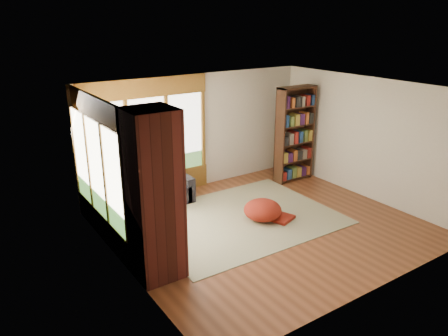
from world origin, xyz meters
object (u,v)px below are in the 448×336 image
brick_chimney (154,196)px  sectional_sofa (132,204)px  dog_tan (141,180)px  bookshelf (295,134)px  area_rug (240,219)px  pouf (263,209)px  dog_brindle (143,192)px

brick_chimney → sectional_sofa: (0.45, 2.05, -1.00)m
dog_tan → sectional_sofa: bearing=123.0°
sectional_sofa → bookshelf: size_ratio=0.97×
area_rug → bookshelf: (2.36, 1.07, 1.13)m
brick_chimney → pouf: bearing=13.0°
bookshelf → pouf: 2.58m
brick_chimney → bookshelf: brick_chimney is taller
brick_chimney → bookshelf: bearing=23.0°
brick_chimney → dog_tan: 2.12m
brick_chimney → sectional_sofa: size_ratio=1.18×
brick_chimney → area_rug: bearing=21.3°
sectional_sofa → dog_brindle: 0.69m
brick_chimney → sectional_sofa: brick_chimney is taller
bookshelf → brick_chimney: bearing=-157.0°
sectional_sofa → dog_tan: dog_tan is taller
sectional_sofa → pouf: (2.09, -1.46, -0.09)m
dog_brindle → area_rug: bearing=-131.0°
pouf → dog_brindle: (-2.07, 0.92, 0.52)m
area_rug → dog_tan: (-1.56, 1.11, 0.79)m
area_rug → pouf: pouf is taller
brick_chimney → pouf: size_ratio=3.50×
brick_chimney → bookshelf: 4.93m
bookshelf → area_rug: bearing=-155.5°
pouf → dog_brindle: dog_brindle is taller
pouf → brick_chimney: bearing=-167.0°
area_rug → pouf: size_ratio=4.95×
pouf → dog_tan: dog_tan is taller
brick_chimney → pouf: 2.82m
sectional_sofa → area_rug: sectional_sofa is taller
bookshelf → dog_tan: bearing=179.4°
pouf → dog_tan: (-1.92, 1.38, 0.58)m
sectional_sofa → bookshelf: (4.09, -0.12, 0.83)m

